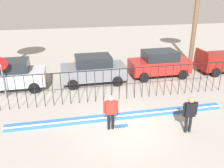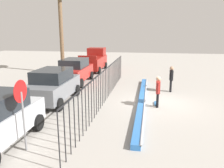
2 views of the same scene
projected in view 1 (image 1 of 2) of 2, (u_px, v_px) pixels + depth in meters
name	position (u px, v px, depth m)	size (l,w,h in m)	color
ground_plane	(125.00, 128.00, 11.32)	(60.00, 60.00, 0.00)	#9E9991
bowl_coping_ledge	(120.00, 116.00, 12.11)	(11.00, 0.40, 0.27)	#2D6BB7
perimeter_fence	(111.00, 82.00, 13.66)	(14.04, 0.04, 1.90)	black
skateboarder	(111.00, 109.00, 10.88)	(0.69, 0.26, 1.70)	black
skateboard	(120.00, 126.00, 11.38)	(0.80, 0.20, 0.07)	#26598C
camera_operator	(190.00, 112.00, 10.64)	(0.70, 0.26, 1.73)	black
parked_car_silver	(10.00, 75.00, 15.25)	(4.30, 2.12, 1.90)	#B7BABF
parked_car_gray	(93.00, 69.00, 16.30)	(4.30, 2.12, 1.90)	slate
parked_car_red	(159.00, 63.00, 17.55)	(4.30, 2.12, 1.90)	#B2231E
stop_sign	(2.00, 72.00, 13.81)	(0.76, 0.07, 2.50)	slate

